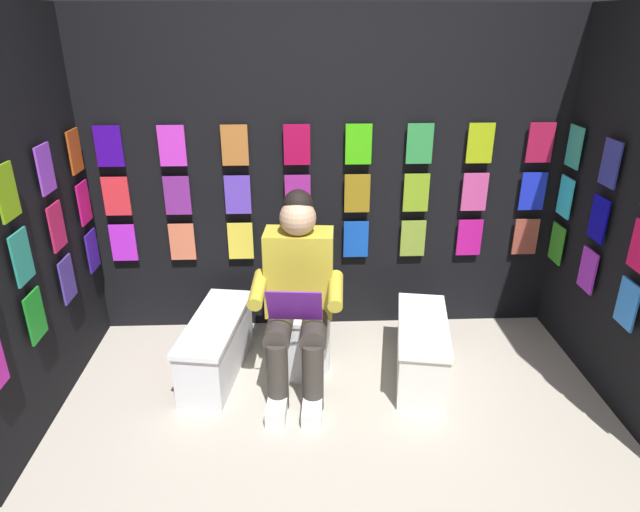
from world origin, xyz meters
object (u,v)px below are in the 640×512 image
(toilet, at_px, (301,316))
(person_reading, at_px, (298,294))
(comic_longbox_far, at_px, (421,349))
(comic_longbox_near, at_px, (216,345))

(toilet, height_order, person_reading, person_reading)
(person_reading, bearing_deg, toilet, -89.36)
(comic_longbox_far, bearing_deg, comic_longbox_near, 5.47)
(toilet, distance_m, comic_longbox_far, 0.78)
(toilet, xyz_separation_m, comic_longbox_near, (0.53, 0.10, -0.14))
(toilet, xyz_separation_m, comic_longbox_far, (-0.74, 0.20, -0.14))
(comic_longbox_near, distance_m, comic_longbox_far, 1.28)
(comic_longbox_near, relative_size, comic_longbox_far, 1.07)
(comic_longbox_near, bearing_deg, comic_longbox_far, -175.60)
(person_reading, bearing_deg, comic_longbox_far, -173.36)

